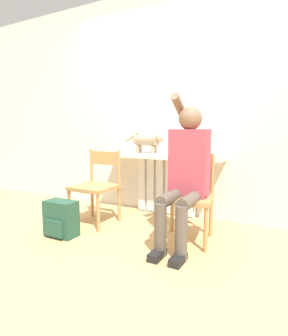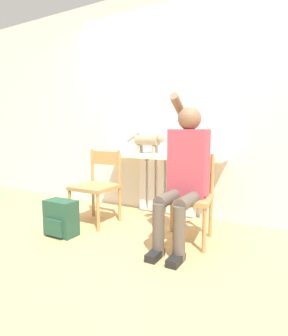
# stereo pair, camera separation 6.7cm
# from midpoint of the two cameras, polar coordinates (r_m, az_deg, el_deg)

# --- Properties ---
(ground_plane) EXTENTS (12.00, 12.00, 0.00)m
(ground_plane) POSITION_cam_midpoint_polar(r_m,az_deg,el_deg) (2.61, -5.67, -15.50)
(ground_plane) COLOR tan
(wall_with_window) EXTENTS (7.00, 0.06, 2.70)m
(wall_with_window) POSITION_cam_midpoint_polar(r_m,az_deg,el_deg) (3.50, 5.92, 12.91)
(wall_with_window) COLOR silver
(wall_with_window) RESTS_ON ground_plane
(radiator) EXTENTS (0.76, 0.08, 0.70)m
(radiator) POSITION_cam_midpoint_polar(r_m,az_deg,el_deg) (3.48, 5.19, -3.60)
(radiator) COLOR white
(radiator) RESTS_ON ground_plane
(windowsill) EXTENTS (1.45, 0.34, 0.05)m
(windowsill) POSITION_cam_midpoint_polar(r_m,az_deg,el_deg) (3.32, 4.42, 2.40)
(windowsill) COLOR white
(windowsill) RESTS_ON radiator
(window_glass) EXTENTS (1.39, 0.01, 1.26)m
(window_glass) POSITION_cam_midpoint_polar(r_m,az_deg,el_deg) (3.47, 5.69, 13.46)
(window_glass) COLOR white
(window_glass) RESTS_ON windowsill
(chair_left) EXTENTS (0.44, 0.44, 0.81)m
(chair_left) POSITION_cam_midpoint_polar(r_m,az_deg,el_deg) (3.16, -8.90, -3.40)
(chair_left) COLOR #B2844C
(chair_left) RESTS_ON ground_plane
(chair_right) EXTENTS (0.50, 0.50, 0.81)m
(chair_right) POSITION_cam_midpoint_polar(r_m,az_deg,el_deg) (2.65, 9.63, -5.55)
(chair_right) COLOR #B2844C
(chair_right) RESTS_ON ground_plane
(person) EXTENTS (0.36, 0.97, 1.36)m
(person) POSITION_cam_midpoint_polar(r_m,az_deg,el_deg) (2.51, 9.13, -0.28)
(person) COLOR brown
(person) RESTS_ON ground_plane
(cat) EXTENTS (0.53, 0.13, 0.26)m
(cat) POSITION_cam_midpoint_polar(r_m,az_deg,el_deg) (3.41, 1.59, 5.60)
(cat) COLOR #9E896B
(cat) RESTS_ON windowsill
(backpack) EXTENTS (0.32, 0.21, 0.35)m
(backpack) POSITION_cam_midpoint_polar(r_m,az_deg,el_deg) (2.90, -15.91, -9.79)
(backpack) COLOR #234C38
(backpack) RESTS_ON ground_plane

